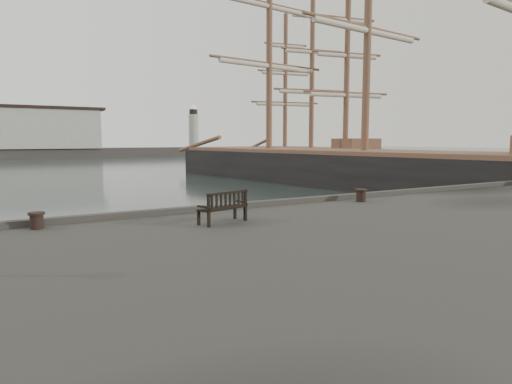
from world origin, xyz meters
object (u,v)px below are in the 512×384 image
bench (223,213)px  bollard_left (37,221)px  tall_ship_main (364,176)px  tall_ship_far (311,163)px  bollard_right (361,195)px

bench → bollard_left: (-4.38, 1.63, -0.05)m
tall_ship_main → tall_ship_far: size_ratio=1.48×
bench → tall_ship_far: (29.83, 34.97, -0.99)m
bollard_left → tall_ship_main: size_ratio=0.01×
bench → tall_ship_main: 27.08m
bench → tall_ship_main: size_ratio=0.03×
bench → tall_ship_far: tall_ship_far is taller
bollard_left → bollard_right: bearing=-2.0°
bollard_left → tall_ship_far: 47.77m
tall_ship_far → bollard_left: bearing=-124.7°
bollard_right → tall_ship_main: (15.10, 15.48, -0.96)m
bench → tall_ship_main: (21.27, 16.73, -1.00)m
tall_ship_far → tall_ship_main: bearing=-104.1°
bench → bollard_right: size_ratio=3.35×
bollard_left → tall_ship_far: bearing=44.3°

